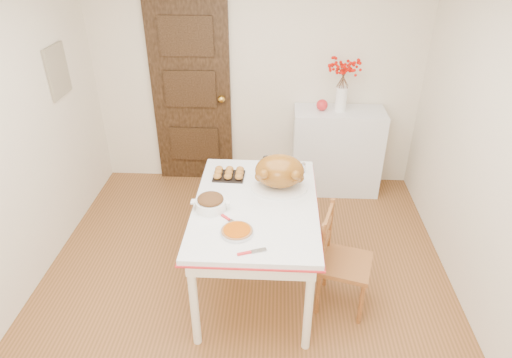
# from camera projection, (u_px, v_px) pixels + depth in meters

# --- Properties ---
(floor) EXTENTS (3.50, 4.00, 0.00)m
(floor) POSITION_uv_depth(u_px,v_px,m) (243.00, 300.00, 3.61)
(floor) COLOR brown
(floor) RESTS_ON ground
(wall_back) EXTENTS (3.50, 0.00, 2.50)m
(wall_back) POSITION_uv_depth(u_px,v_px,m) (256.00, 74.00, 4.69)
(wall_back) COLOR beige
(wall_back) RESTS_ON ground
(wall_right) EXTENTS (0.00, 4.00, 2.50)m
(wall_right) POSITION_uv_depth(u_px,v_px,m) (508.00, 172.00, 2.90)
(wall_right) COLOR beige
(wall_right) RESTS_ON ground
(door_back) EXTENTS (0.85, 0.06, 2.06)m
(door_back) POSITION_uv_depth(u_px,v_px,m) (191.00, 94.00, 4.81)
(door_back) COLOR black
(door_back) RESTS_ON ground
(photo_board) EXTENTS (0.03, 0.35, 0.45)m
(photo_board) POSITION_uv_depth(u_px,v_px,m) (58.00, 71.00, 3.96)
(photo_board) COLOR tan
(photo_board) RESTS_ON ground
(sideboard) EXTENTS (0.95, 0.42, 0.95)m
(sideboard) POSITION_uv_depth(u_px,v_px,m) (336.00, 151.00, 4.86)
(sideboard) COLOR silver
(sideboard) RESTS_ON floor
(kitchen_table) EXTENTS (0.95, 1.38, 0.83)m
(kitchen_table) POSITION_uv_depth(u_px,v_px,m) (256.00, 246.00, 3.55)
(kitchen_table) COLOR white
(kitchen_table) RESTS_ON floor
(chair_oak) EXTENTS (0.47, 0.47, 0.86)m
(chair_oak) POSITION_uv_depth(u_px,v_px,m) (346.00, 261.00, 3.37)
(chair_oak) COLOR #A35D29
(chair_oak) RESTS_ON floor
(berry_vase) EXTENTS (0.27, 0.27, 0.52)m
(berry_vase) POSITION_uv_depth(u_px,v_px,m) (342.00, 86.00, 4.49)
(berry_vase) COLOR white
(berry_vase) RESTS_ON sideboard
(apple) EXTENTS (0.12, 0.12, 0.12)m
(apple) POSITION_uv_depth(u_px,v_px,m) (322.00, 105.00, 4.60)
(apple) COLOR red
(apple) RESTS_ON sideboard
(turkey_platter) EXTENTS (0.51, 0.44, 0.28)m
(turkey_platter) POSITION_uv_depth(u_px,v_px,m) (280.00, 173.00, 3.45)
(turkey_platter) COLOR #9A5C1D
(turkey_platter) RESTS_ON kitchen_table
(pumpkin_pie) EXTENTS (0.23, 0.23, 0.05)m
(pumpkin_pie) POSITION_uv_depth(u_px,v_px,m) (237.00, 231.00, 3.01)
(pumpkin_pie) COLOR #AA4504
(pumpkin_pie) RESTS_ON kitchen_table
(stuffing_dish) EXTENTS (0.34, 0.30, 0.11)m
(stuffing_dish) POSITION_uv_depth(u_px,v_px,m) (211.00, 202.00, 3.25)
(stuffing_dish) COLOR brown
(stuffing_dish) RESTS_ON kitchen_table
(rolls_tray) EXTENTS (0.26, 0.21, 0.07)m
(rolls_tray) POSITION_uv_depth(u_px,v_px,m) (229.00, 173.00, 3.66)
(rolls_tray) COLOR #A86D29
(rolls_tray) RESTS_ON kitchen_table
(pie_server) EXTENTS (0.20, 0.12, 0.01)m
(pie_server) POSITION_uv_depth(u_px,v_px,m) (252.00, 252.00, 2.85)
(pie_server) COLOR silver
(pie_server) RESTS_ON kitchen_table
(carving_knife) EXTENTS (0.21, 0.20, 0.01)m
(carving_knife) POSITION_uv_depth(u_px,v_px,m) (233.00, 222.00, 3.13)
(carving_knife) COLOR silver
(carving_knife) RESTS_ON kitchen_table
(drinking_glass) EXTENTS (0.07, 0.07, 0.11)m
(drinking_glass) POSITION_uv_depth(u_px,v_px,m) (267.00, 163.00, 3.78)
(drinking_glass) COLOR white
(drinking_glass) RESTS_ON kitchen_table
(shaker_pair) EXTENTS (0.09, 0.06, 0.08)m
(shaker_pair) POSITION_uv_depth(u_px,v_px,m) (300.00, 168.00, 3.73)
(shaker_pair) COLOR white
(shaker_pair) RESTS_ON kitchen_table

